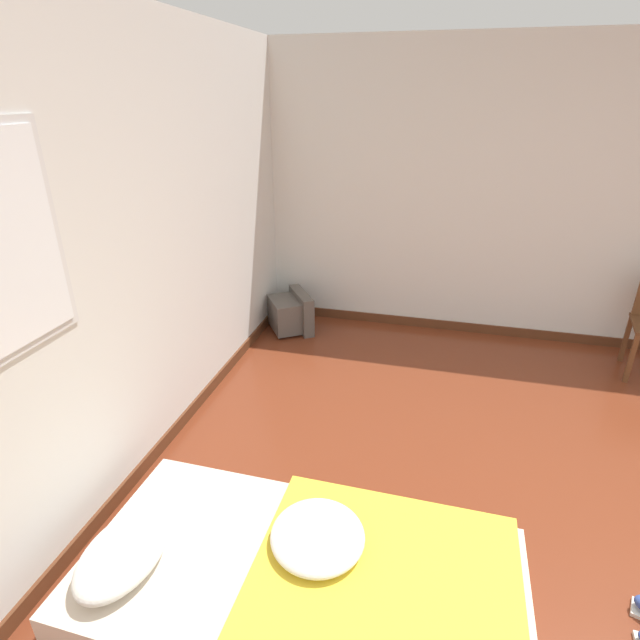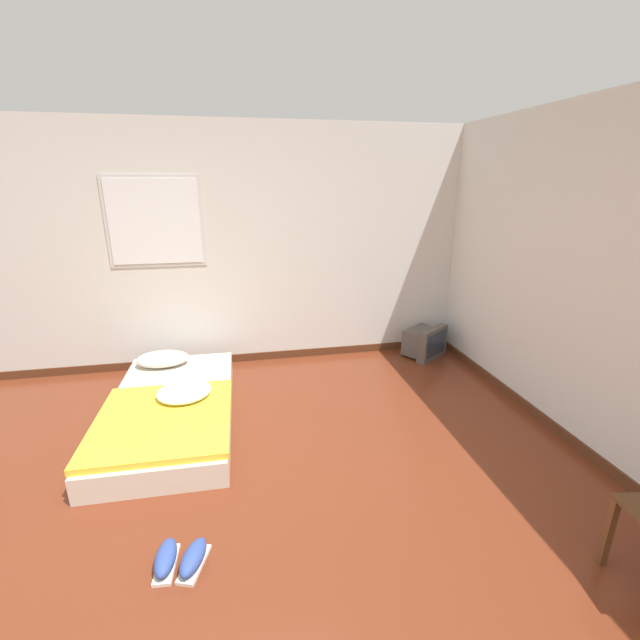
% 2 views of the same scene
% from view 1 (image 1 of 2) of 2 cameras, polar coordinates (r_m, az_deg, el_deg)
% --- Properties ---
extents(wall_back, '(8.34, 0.08, 2.60)m').
position_cam_1_polar(wall_back, '(2.53, -28.85, 1.76)').
color(wall_back, silver).
rests_on(wall_back, ground_plane).
extents(wall_right, '(0.08, 7.95, 2.60)m').
position_cam_1_polar(wall_right, '(4.89, 27.90, 11.68)').
color(wall_right, silver).
rests_on(wall_right, ground_plane).
extents(mattress_bed, '(1.05, 1.99, 0.34)m').
position_cam_1_polar(mattress_bed, '(2.54, -2.16, -27.73)').
color(mattress_bed, beige).
rests_on(mattress_bed, ground_plane).
extents(crt_tv, '(0.56, 0.54, 0.38)m').
position_cam_1_polar(crt_tv, '(4.89, -3.29, 0.84)').
color(crt_tv, '#56514C').
rests_on(crt_tv, ground_plane).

